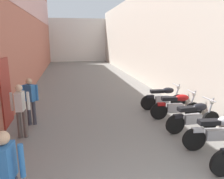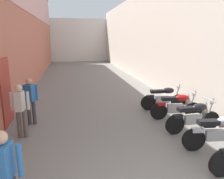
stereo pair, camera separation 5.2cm
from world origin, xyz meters
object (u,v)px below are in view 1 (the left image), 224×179
Objects in this scene: motorcycle_second at (219,131)px; pedestrian_mid_alley at (21,107)px; motorcycle_third at (194,116)px; motorcycle_fourth at (177,105)px; pedestrian_by_doorway at (7,173)px; pedestrian_further_down at (30,98)px; motorcycle_fifth at (164,97)px.

pedestrian_mid_alley reaches higher than motorcycle_second.
pedestrian_mid_alley is at bearing 161.08° from motorcycle_second.
motorcycle_fourth is at bearing 90.00° from motorcycle_third.
motorcycle_second is at bearing -90.00° from motorcycle_third.
pedestrian_by_doorway is 4.21m from pedestrian_further_down.
motorcycle_fourth is at bearing -90.00° from motorcycle_fifth.
pedestrian_further_down is at bearing 83.36° from pedestrian_mid_alley.
pedestrian_mid_alley is at bearing 97.56° from pedestrian_by_doorway.
pedestrian_by_doorway is at bearing -133.77° from motorcycle_fifth.
motorcycle_second is 3.33m from motorcycle_fifth.
pedestrian_further_down is (-4.95, -0.63, 0.42)m from motorcycle_fifth.
motorcycle_second is 1.00× the size of motorcycle_fourth.
motorcycle_third is 1.00× the size of motorcycle_fifth.
motorcycle_second is 1.13m from motorcycle_third.
motorcycle_second and motorcycle_third have the same top height.
motorcycle_fourth is 4.99m from pedestrian_further_down.
motorcycle_third is at bearing -90.00° from motorcycle_fifth.
motorcycle_fifth is 5.01m from pedestrian_further_down.
motorcycle_third is 1.10m from motorcycle_fourth.
motorcycle_third is at bearing -17.58° from pedestrian_further_down.
motorcycle_fifth is 1.18× the size of pedestrian_mid_alley.
motorcycle_second is 5.37m from pedestrian_mid_alley.
pedestrian_further_down is at bearing 162.42° from motorcycle_third.
motorcycle_third is 1.18× the size of pedestrian_further_down.
pedestrian_further_down is (-4.95, 0.47, 0.42)m from motorcycle_fourth.
pedestrian_further_down is at bearing -172.71° from motorcycle_fifth.
motorcycle_fourth is (-0.00, 1.10, 0.00)m from motorcycle_third.
motorcycle_second is 2.23m from motorcycle_fourth.
pedestrian_by_doorway is 1.00× the size of pedestrian_mid_alley.
pedestrian_mid_alley is (-0.43, 3.24, 0.00)m from pedestrian_by_doorway.
pedestrian_mid_alley reaches higher than motorcycle_fifth.
pedestrian_by_doorway is 3.27m from pedestrian_mid_alley.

